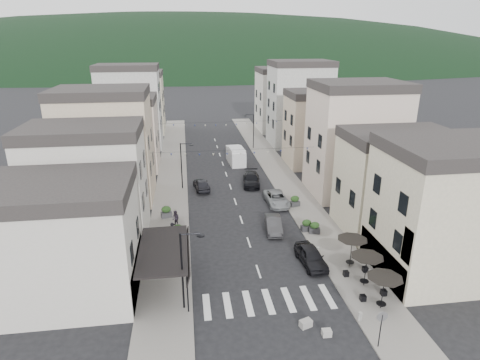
{
  "coord_description": "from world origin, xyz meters",
  "views": [
    {
      "loc": [
        -5.45,
        -22.04,
        18.26
      ],
      "look_at": [
        0.24,
        18.68,
        3.5
      ],
      "focal_mm": 30.0,
      "sensor_mm": 36.0,
      "label": 1
    }
  ],
  "objects_px": {
    "parked_car_a": "(311,256)",
    "delivery_van": "(236,155)",
    "parked_car_d": "(251,179)",
    "pedestrian_b": "(176,218)",
    "parked_car_e": "(202,184)",
    "parked_car_b": "(274,225)",
    "pedestrian_a": "(173,233)",
    "parked_car_c": "(276,199)"
  },
  "relations": [
    {
      "from": "parked_car_e",
      "to": "parked_car_c",
      "type": "bearing_deg",
      "value": 137.54
    },
    {
      "from": "parked_car_c",
      "to": "pedestrian_b",
      "type": "bearing_deg",
      "value": -160.96
    },
    {
      "from": "parked_car_c",
      "to": "pedestrian_a",
      "type": "bearing_deg",
      "value": -147.94
    },
    {
      "from": "parked_car_c",
      "to": "parked_car_e",
      "type": "height_order",
      "value": "parked_car_e"
    },
    {
      "from": "parked_car_b",
      "to": "pedestrian_a",
      "type": "xyz_separation_m",
      "value": [
        -9.8,
        -1.19,
        0.41
      ]
    },
    {
      "from": "parked_car_a",
      "to": "parked_car_b",
      "type": "height_order",
      "value": "parked_car_a"
    },
    {
      "from": "parked_car_b",
      "to": "parked_car_d",
      "type": "distance_m",
      "value": 13.31
    },
    {
      "from": "parked_car_a",
      "to": "pedestrian_a",
      "type": "xyz_separation_m",
      "value": [
        -11.6,
        5.3,
        0.35
      ]
    },
    {
      "from": "parked_car_e",
      "to": "pedestrian_a",
      "type": "xyz_separation_m",
      "value": [
        -3.29,
        -13.6,
        0.38
      ]
    },
    {
      "from": "parked_car_c",
      "to": "parked_car_e",
      "type": "relative_size",
      "value": 1.18
    },
    {
      "from": "pedestrian_b",
      "to": "parked_car_a",
      "type": "bearing_deg",
      "value": 6.63
    },
    {
      "from": "parked_car_c",
      "to": "delivery_van",
      "type": "xyz_separation_m",
      "value": [
        -2.58,
        16.32,
        0.56
      ]
    },
    {
      "from": "delivery_van",
      "to": "pedestrian_b",
      "type": "height_order",
      "value": "delivery_van"
    },
    {
      "from": "parked_car_a",
      "to": "delivery_van",
      "type": "height_order",
      "value": "delivery_van"
    },
    {
      "from": "pedestrian_b",
      "to": "delivery_van",
      "type": "bearing_deg",
      "value": 110.95
    },
    {
      "from": "parked_car_d",
      "to": "parked_car_e",
      "type": "bearing_deg",
      "value": -164.24
    },
    {
      "from": "pedestrian_a",
      "to": "parked_car_b",
      "type": "bearing_deg",
      "value": -10.16
    },
    {
      "from": "parked_car_b",
      "to": "parked_car_e",
      "type": "xyz_separation_m",
      "value": [
        -6.51,
        12.41,
        0.03
      ]
    },
    {
      "from": "parked_car_a",
      "to": "parked_car_b",
      "type": "xyz_separation_m",
      "value": [
        -1.8,
        6.49,
        -0.07
      ]
    },
    {
      "from": "pedestrian_b",
      "to": "parked_car_d",
      "type": "bearing_deg",
      "value": 93.13
    },
    {
      "from": "parked_car_c",
      "to": "parked_car_e",
      "type": "xyz_separation_m",
      "value": [
        -8.31,
        5.85,
        0.03
      ]
    },
    {
      "from": "pedestrian_a",
      "to": "parked_car_d",
      "type": "bearing_deg",
      "value": 38.86
    },
    {
      "from": "parked_car_a",
      "to": "parked_car_b",
      "type": "distance_m",
      "value": 6.73
    },
    {
      "from": "parked_car_b",
      "to": "parked_car_c",
      "type": "bearing_deg",
      "value": 81.07
    },
    {
      "from": "delivery_van",
      "to": "parked_car_e",
      "type": "bearing_deg",
      "value": -122.43
    },
    {
      "from": "parked_car_a",
      "to": "parked_car_c",
      "type": "xyz_separation_m",
      "value": [
        0.0,
        13.05,
        -0.06
      ]
    },
    {
      "from": "parked_car_e",
      "to": "pedestrian_a",
      "type": "bearing_deg",
      "value": 69.05
    },
    {
      "from": "parked_car_c",
      "to": "delivery_van",
      "type": "relative_size",
      "value": 0.92
    },
    {
      "from": "parked_car_d",
      "to": "parked_car_e",
      "type": "relative_size",
      "value": 1.21
    },
    {
      "from": "parked_car_a",
      "to": "delivery_van",
      "type": "distance_m",
      "value": 29.49
    },
    {
      "from": "parked_car_c",
      "to": "parked_car_d",
      "type": "height_order",
      "value": "parked_car_d"
    },
    {
      "from": "parked_car_d",
      "to": "pedestrian_a",
      "type": "height_order",
      "value": "pedestrian_a"
    },
    {
      "from": "parked_car_a",
      "to": "parked_car_c",
      "type": "bearing_deg",
      "value": 85.46
    },
    {
      "from": "parked_car_b",
      "to": "parked_car_d",
      "type": "height_order",
      "value": "parked_car_d"
    },
    {
      "from": "parked_car_a",
      "to": "delivery_van",
      "type": "xyz_separation_m",
      "value": [
        -2.58,
        29.38,
        0.5
      ]
    },
    {
      "from": "parked_car_a",
      "to": "parked_car_e",
      "type": "xyz_separation_m",
      "value": [
        -8.31,
        18.9,
        -0.04
      ]
    },
    {
      "from": "pedestrian_a",
      "to": "delivery_van",
      "type": "bearing_deg",
      "value": 52.38
    },
    {
      "from": "parked_car_d",
      "to": "pedestrian_b",
      "type": "relative_size",
      "value": 3.13
    },
    {
      "from": "parked_car_e",
      "to": "delivery_van",
      "type": "bearing_deg",
      "value": -126.0
    },
    {
      "from": "parked_car_a",
      "to": "parked_car_e",
      "type": "distance_m",
      "value": 20.64
    },
    {
      "from": "parked_car_a",
      "to": "pedestrian_b",
      "type": "relative_size",
      "value": 2.72
    },
    {
      "from": "pedestrian_b",
      "to": "parked_car_e",
      "type": "bearing_deg",
      "value": 117.17
    }
  ]
}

